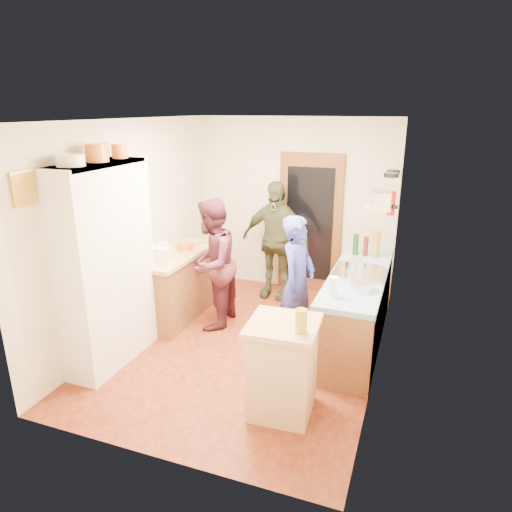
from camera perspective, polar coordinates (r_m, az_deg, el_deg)
The scene contains 44 objects.
floor at distance 5.61m, azimuth -1.06°, elevation -11.04°, with size 3.00×4.00×0.02m, color brown.
ceiling at distance 4.90m, azimuth -1.25°, elevation 16.81°, with size 3.00×4.00×0.02m, color silver.
wall_back at distance 6.95m, azimuth 4.90°, elevation 6.27°, with size 3.00×0.02×2.60m, color silver.
wall_front at distance 3.42m, azimuth -13.52°, elevation -6.99°, with size 3.00×0.02×2.60m, color silver.
wall_left at distance 5.80m, azimuth -15.21°, elevation 3.30°, with size 0.02×4.00×2.60m, color silver.
wall_right at distance 4.78m, azimuth 15.96°, elevation 0.12°, with size 0.02×4.00×2.60m, color silver.
door_frame at distance 6.91m, azimuth 6.75°, elevation 4.01°, with size 0.95×0.06×2.10m, color brown.
door_glass at distance 6.88m, azimuth 6.68°, elevation 3.94°, with size 0.70×0.02×1.70m, color black.
hutch_body at distance 5.12m, azimuth -18.17°, elevation -1.26°, with size 0.40×1.20×2.20m, color white.
hutch_top_shelf at distance 4.89m, azimuth -19.42°, elevation 10.76°, with size 0.40×1.14×0.04m, color white.
plate_stack at distance 4.63m, azimuth -22.19°, elevation 11.02°, with size 0.26×0.26×0.11m, color white.
orange_pot_a at distance 4.91m, azimuth -19.27°, elevation 12.09°, with size 0.22×0.22×0.18m, color orange.
orange_pot_b at distance 5.20m, azimuth -16.67°, elevation 12.46°, with size 0.17×0.17×0.15m, color orange.
left_counter_base at distance 6.27m, azimuth -9.89°, elevation -3.66°, with size 0.60×1.40×0.85m, color brown.
left_counter_top at distance 6.12m, azimuth -10.11°, elevation 0.26°, with size 0.64×1.44×0.05m, color tan.
toaster at distance 5.68m, azimuth -12.03°, elevation 0.08°, with size 0.27×0.18×0.20m, color white.
kettle at distance 5.94m, azimuth -11.56°, elevation 0.78°, with size 0.16×0.16×0.18m, color white.
orange_bowl at distance 6.18m, azimuth -8.83°, elevation 1.21°, with size 0.21×0.21×0.09m, color orange.
chopping_board at distance 6.50m, azimuth -7.87°, elevation 1.78°, with size 0.30×0.22×0.03m, color tan.
right_counter_base at distance 5.59m, azimuth 12.45°, elevation -6.65°, with size 0.60×2.20×0.84m, color brown.
right_counter_top at distance 5.42m, azimuth 12.77°, elevation -2.32°, with size 0.62×2.22×0.06m, color blue.
hob at distance 5.35m, azimuth 12.72°, elevation -2.01°, with size 0.55×0.58×0.04m, color silver.
pot_on_hob at distance 5.28m, azimuth 12.18°, elevation -1.25°, with size 0.20×0.20×0.13m, color silver.
bottle_a at distance 6.02m, azimuth 12.36°, elevation 1.45°, with size 0.07×0.07×0.27m, color #143F14.
bottle_b at distance 6.00m, azimuth 13.56°, elevation 1.20°, with size 0.06×0.06×0.25m, color #591419.
bottle_c at distance 5.98m, azimuth 14.83°, elevation 1.51°, with size 0.09×0.09×0.35m, color olive.
paper_towel at distance 4.64m, azimuth 9.65°, elevation -3.85°, with size 0.10×0.10×0.21m, color white.
mixing_bowl at distance 4.89m, azimuth 13.12°, elevation -3.68°, with size 0.24×0.24×0.09m, color silver.
island_base at distance 4.31m, azimuth 3.32°, elevation -14.08°, with size 0.55×0.55×0.86m, color tan.
island_top at distance 4.08m, azimuth 3.44°, elevation -8.67°, with size 0.62×0.62×0.05m, color tan.
cutting_board at distance 4.13m, azimuth 2.92°, elevation -8.16°, with size 0.35×0.28×0.02m, color white.
oil_jar at distance 3.89m, azimuth 5.66°, elevation -8.06°, with size 0.10×0.10×0.21m, color #AD9E2D.
pan_rail at distance 6.13m, azimuth 17.34°, elevation 11.04°, with size 0.02×0.02×0.65m, color silver.
pan_hang_a at distance 5.98m, azimuth 16.54°, elevation 9.69°, with size 0.18×0.18×0.05m, color black.
pan_hang_b at distance 6.18m, azimuth 16.67°, elevation 9.74°, with size 0.16×0.16×0.05m, color black.
pan_hang_c at distance 6.37m, azimuth 16.81°, elevation 10.06°, with size 0.17×0.17×0.05m, color black.
wall_shelf at distance 5.13m, azimuth 15.22°, elevation 6.00°, with size 0.26×0.42×0.03m, color tan.
radio at distance 5.11m, azimuth 15.30°, elevation 6.99°, with size 0.22×0.30×0.15m, color silver.
ext_bracket at distance 6.40m, azimuth 17.03°, elevation 5.87°, with size 0.06×0.10×0.04m, color black.
fire_extinguisher at distance 6.39m, azimuth 16.53°, elevation 6.36°, with size 0.11×0.11×0.32m, color red.
picture_frame at distance 4.49m, azimuth -27.07°, elevation 7.55°, with size 0.03×0.25×0.30m, color gold.
person_hob at distance 5.28m, azimuth 5.38°, elevation -3.43°, with size 0.57×0.38×1.58m, color #333AA0.
person_left at distance 5.79m, azimuth -5.11°, elevation -0.93°, with size 0.81×0.63×1.68m, color #4B1D29.
person_back at distance 6.66m, azimuth 2.46°, elevation 1.97°, with size 1.02×0.42×1.74m, color #3D4327.
Camera 1 is at (1.78, -4.56, 2.72)m, focal length 32.00 mm.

